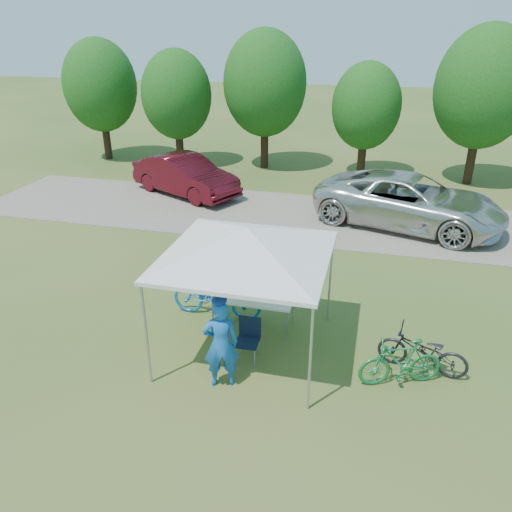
% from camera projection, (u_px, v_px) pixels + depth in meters
% --- Properties ---
extents(ground, '(100.00, 100.00, 0.00)m').
position_uv_depth(ground, '(248.00, 348.00, 10.49)').
color(ground, '#2D5119').
rests_on(ground, ground).
extents(gravel_strip, '(24.00, 5.00, 0.02)m').
position_uv_depth(gravel_strip, '(306.00, 217.00, 17.52)').
color(gravel_strip, gray).
rests_on(gravel_strip, ground).
extents(canopy, '(4.53, 4.53, 3.00)m').
position_uv_depth(canopy, '(247.00, 231.00, 9.37)').
color(canopy, '#A5A5AA').
rests_on(canopy, ground).
extents(treeline, '(24.89, 4.28, 6.30)m').
position_uv_depth(treeline, '(325.00, 92.00, 21.40)').
color(treeline, '#382314').
rests_on(treeline, ground).
extents(folding_table, '(1.78, 0.74, 0.73)m').
position_uv_depth(folding_table, '(253.00, 299.00, 10.97)').
color(folding_table, white).
rests_on(folding_table, ground).
extents(folding_chair, '(0.46, 0.47, 0.89)m').
position_uv_depth(folding_chair, '(249.00, 335.00, 10.00)').
color(folding_chair, black).
rests_on(folding_chair, ground).
extents(cooler, '(0.45, 0.31, 0.33)m').
position_uv_depth(cooler, '(242.00, 290.00, 10.94)').
color(cooler, white).
rests_on(cooler, folding_table).
extents(ice_cream_cup, '(0.09, 0.09, 0.07)m').
position_uv_depth(ice_cream_cup, '(271.00, 300.00, 10.80)').
color(ice_cream_cup, gold).
rests_on(ice_cream_cup, folding_table).
extents(cyclist, '(0.76, 0.63, 1.79)m').
position_uv_depth(cyclist, '(221.00, 344.00, 9.09)').
color(cyclist, blue).
rests_on(cyclist, ground).
extents(bike_blue, '(2.11, 0.74, 1.11)m').
position_uv_depth(bike_blue, '(217.00, 295.00, 11.43)').
color(bike_blue, blue).
rests_on(bike_blue, ground).
extents(bike_green, '(1.66, 0.99, 0.96)m').
position_uv_depth(bike_green, '(401.00, 362.00, 9.27)').
color(bike_green, '#1B793E').
rests_on(bike_green, ground).
extents(bike_dark, '(1.79, 0.90, 0.90)m').
position_uv_depth(bike_dark, '(423.00, 352.00, 9.62)').
color(bike_dark, black).
rests_on(bike_dark, ground).
extents(minivan, '(6.67, 4.44, 1.70)m').
position_uv_depth(minivan, '(409.00, 201.00, 16.47)').
color(minivan, silver).
rests_on(minivan, gravel_strip).
extents(sedan, '(4.90, 3.52, 1.54)m').
position_uv_depth(sedan, '(185.00, 175.00, 19.55)').
color(sedan, '#4E0D15').
rests_on(sedan, gravel_strip).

